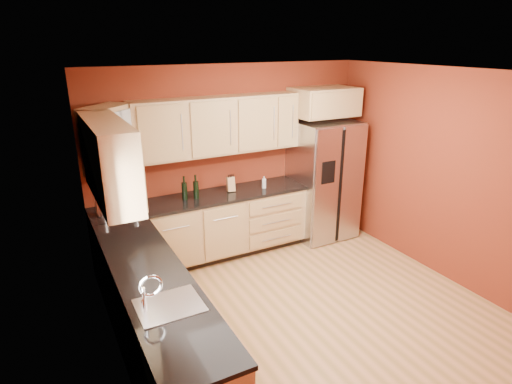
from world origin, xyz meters
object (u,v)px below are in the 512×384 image
refrigerator (323,180)px  canister_left (101,208)px  wine_bottle_a (196,187)px  soap_dispenser (264,182)px  knife_block (231,184)px

refrigerator → canister_left: bearing=179.5°
wine_bottle_a → soap_dispenser: bearing=-2.9°
wine_bottle_a → knife_block: wine_bottle_a is taller
canister_left → wine_bottle_a: (1.19, 0.03, 0.06)m
refrigerator → soap_dispenser: bearing=179.5°
soap_dispenser → refrigerator: bearing=-0.5°
canister_left → wine_bottle_a: 1.20m
canister_left → wine_bottle_a: wine_bottle_a is taller
wine_bottle_a → soap_dispenser: wine_bottle_a is taller
canister_left → wine_bottle_a: size_ratio=0.64×
refrigerator → wine_bottle_a: (-2.00, 0.06, 0.19)m
refrigerator → wine_bottle_a: refrigerator is taller
refrigerator → canister_left: (-3.20, 0.03, 0.13)m
wine_bottle_a → soap_dispenser: (0.99, -0.05, -0.08)m
wine_bottle_a → canister_left: bearing=-178.5°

